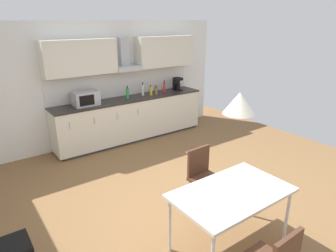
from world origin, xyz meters
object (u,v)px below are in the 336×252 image
object	(u,v)px
dining_table	(232,195)
pendant_lamp	(239,103)
bottle_red	(164,87)
microwave	(86,98)
bottle_yellow	(151,91)
bottle_brown	(156,91)
bottle_white	(143,90)
chair_far_right	(203,172)
bottle_green	(127,93)
coffee_maker	(177,84)

from	to	relation	value
dining_table	pendant_lamp	size ratio (longest dim) A/B	4.12
bottle_red	pendant_lamp	world-z (taller)	pendant_lamp
bottle_red	dining_table	xyz separation A→B (m)	(-1.65, -3.63, -0.36)
microwave	bottle_yellow	bearing A→B (deg)	-1.89
bottle_yellow	bottle_brown	xyz separation A→B (m)	(0.14, 0.01, -0.01)
microwave	bottle_white	distance (m)	1.33
bottle_red	pendant_lamp	distance (m)	4.04
pendant_lamp	bottle_brown	bearing A→B (deg)	68.84
microwave	chair_far_right	size ratio (longest dim) A/B	0.55
bottle_yellow	pendant_lamp	xyz separation A→B (m)	(-1.25, -3.57, 0.71)
chair_far_right	pendant_lamp	size ratio (longest dim) A/B	2.72
dining_table	chair_far_right	size ratio (longest dim) A/B	1.52
microwave	bottle_white	bearing A→B (deg)	1.91
bottle_white	bottle_red	distance (m)	0.55
pendant_lamp	bottle_red	bearing A→B (deg)	65.54
bottle_green	pendant_lamp	bearing A→B (deg)	-100.84
bottle_white	bottle_yellow	world-z (taller)	bottle_white
bottle_green	chair_far_right	world-z (taller)	bottle_green
coffee_maker	bottle_white	distance (m)	0.94
bottle_green	bottle_white	bearing A→B (deg)	4.16
bottle_red	chair_far_right	distance (m)	3.20
coffee_maker	bottle_green	bearing A→B (deg)	-179.51
bottle_white	chair_far_right	xyz separation A→B (m)	(-0.80, -2.88, -0.52)
bottle_white	bottle_brown	distance (m)	0.30
microwave	bottle_white	world-z (taller)	bottle_white
bottle_yellow	pendant_lamp	size ratio (longest dim) A/B	0.72
microwave	bottle_yellow	size ratio (longest dim) A/B	2.08
dining_table	chair_far_right	world-z (taller)	chair_far_right
microwave	pendant_lamp	world-z (taller)	pendant_lamp
bottle_green	pendant_lamp	size ratio (longest dim) A/B	0.83
microwave	bottle_green	bearing A→B (deg)	0.93
bottle_red	microwave	bearing A→B (deg)	-179.79
chair_far_right	pendant_lamp	xyz separation A→B (m)	(-0.29, -0.78, 1.21)
bottle_white	bottle_yellow	xyz separation A→B (m)	(0.15, -0.09, -0.03)
bottle_brown	dining_table	xyz separation A→B (m)	(-1.38, -3.58, -0.33)
bottle_brown	bottle_red	bearing A→B (deg)	10.70
dining_table	coffee_maker	bearing A→B (deg)	60.84
bottle_white	bottle_green	xyz separation A→B (m)	(-0.40, -0.03, -0.01)
microwave	bottle_brown	xyz separation A→B (m)	(1.61, -0.04, -0.05)
bottle_white	bottle_green	size ratio (longest dim) A/B	1.10
pendant_lamp	microwave	bearing A→B (deg)	93.61
coffee_maker	bottle_red	bearing A→B (deg)	-177.10
bottle_green	coffee_maker	bearing A→B (deg)	0.49
coffee_maker	chair_far_right	size ratio (longest dim) A/B	0.34
bottle_green	dining_table	bearing A→B (deg)	-100.84
microwave	chair_far_right	xyz separation A→B (m)	(0.52, -2.84, -0.54)
bottle_white	chair_far_right	size ratio (longest dim) A/B	0.34
bottle_yellow	bottle_green	size ratio (longest dim) A/B	0.87
bottle_brown	dining_table	size ratio (longest dim) A/B	0.15
bottle_brown	dining_table	bearing A→B (deg)	-111.16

